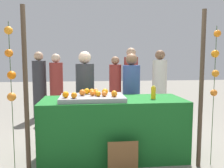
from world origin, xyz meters
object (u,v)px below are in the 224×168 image
Objects in this scene: orange_0 at (114,94)px; juice_bottle at (153,93)px; vendor_right at (131,100)px; stall_counter at (113,128)px; chalkboard_sign at (123,158)px; orange_1 at (104,94)px; vendor_left at (85,100)px.

orange_0 is 0.43× the size of juice_bottle.
stall_counter is at bearing -118.94° from vendor_right.
orange_0 is 0.19× the size of chalkboard_sign.
vendor_left reaches higher than orange_1.
vendor_right is at bearing 61.06° from stall_counter.
chalkboard_sign is at bearing -69.42° from vendor_left.
orange_1 is at bearing 162.86° from orange_0.
chalkboard_sign is (0.07, -0.35, -0.76)m from orange_0.
stall_counter is at bearing 96.43° from chalkboard_sign.
orange_1 is 0.17× the size of chalkboard_sign.
chalkboard_sign is at bearing -62.99° from orange_1.
chalkboard_sign is 1.42m from vendor_left.
stall_counter is 1.31× the size of vendor_left.
juice_bottle reaches higher than stall_counter.
stall_counter is 1.33× the size of vendor_right.
orange_1 is 0.38× the size of juice_bottle.
juice_bottle is 0.44× the size of chalkboard_sign.
orange_1 is (-0.13, 0.04, -0.00)m from orange_0.
vendor_left is (-0.47, 1.24, 0.53)m from chalkboard_sign.
vendor_right reaches higher than stall_counter.
stall_counter is at bearing -60.05° from vendor_left.
orange_0 is at bearing -168.43° from juice_bottle.
orange_0 is 0.05× the size of vendor_left.
orange_0 is 0.05× the size of vendor_right.
orange_0 is at bearing -17.14° from orange_1.
orange_1 is at bearing 117.01° from chalkboard_sign.
orange_0 reaches higher than chalkboard_sign.
chalkboard_sign is 0.28× the size of vendor_right.
chalkboard_sign is at bearing -83.57° from stall_counter.
vendor_left is at bearing 119.95° from stall_counter.
juice_bottle is 1.03m from chalkboard_sign.
orange_0 is at bearing -91.80° from stall_counter.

